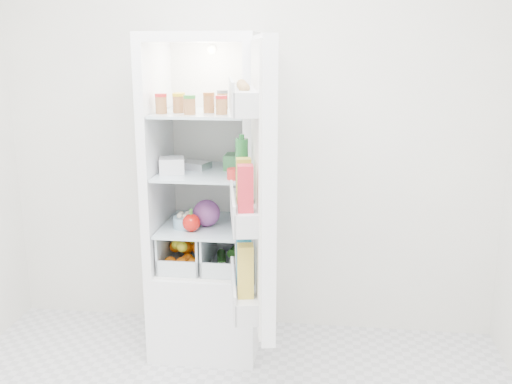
# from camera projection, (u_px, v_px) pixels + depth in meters

# --- Properties ---
(room_walls) EXTENTS (3.02, 3.02, 2.61)m
(room_walls) POSITION_uv_depth(u_px,v_px,m) (187.00, 88.00, 1.87)
(room_walls) COLOR silver
(room_walls) RESTS_ON ground
(refrigerator) EXTENTS (0.60, 0.60, 1.80)m
(refrigerator) POSITION_uv_depth(u_px,v_px,m) (209.00, 234.00, 3.33)
(refrigerator) COLOR white
(refrigerator) RESTS_ON ground
(shelf_low) EXTENTS (0.49, 0.53, 0.01)m
(shelf_low) POSITION_uv_depth(u_px,v_px,m) (207.00, 225.00, 3.25)
(shelf_low) COLOR silver
(shelf_low) RESTS_ON refrigerator
(shelf_mid) EXTENTS (0.49, 0.53, 0.02)m
(shelf_mid) POSITION_uv_depth(u_px,v_px,m) (206.00, 172.00, 3.17)
(shelf_mid) COLOR silver
(shelf_mid) RESTS_ON refrigerator
(shelf_top) EXTENTS (0.49, 0.53, 0.02)m
(shelf_top) POSITION_uv_depth(u_px,v_px,m) (204.00, 113.00, 3.09)
(shelf_top) COLOR silver
(shelf_top) RESTS_ON refrigerator
(crisper_left) EXTENTS (0.23, 0.46, 0.22)m
(crisper_left) POSITION_uv_depth(u_px,v_px,m) (187.00, 246.00, 3.29)
(crisper_left) COLOR silver
(crisper_left) RESTS_ON refrigerator
(crisper_right) EXTENTS (0.23, 0.46, 0.22)m
(crisper_right) POSITION_uv_depth(u_px,v_px,m) (228.00, 248.00, 3.26)
(crisper_right) COLOR silver
(crisper_right) RESTS_ON refrigerator
(condiment_jars) EXTENTS (0.46, 0.34, 0.08)m
(condiment_jars) POSITION_uv_depth(u_px,v_px,m) (200.00, 104.00, 3.02)
(condiment_jars) COLOR #B21919
(condiment_jars) RESTS_ON shelf_top
(squeeze_bottle) EXTENTS (0.05, 0.05, 0.16)m
(squeeze_bottle) POSITION_uv_depth(u_px,v_px,m) (245.00, 96.00, 3.10)
(squeeze_bottle) COLOR white
(squeeze_bottle) RESTS_ON shelf_top
(tub_white) EXTENTS (0.16, 0.16, 0.09)m
(tub_white) POSITION_uv_depth(u_px,v_px,m) (172.00, 165.00, 3.10)
(tub_white) COLOR silver
(tub_white) RESTS_ON shelf_mid
(tin_red) EXTENTS (0.08, 0.08, 0.06)m
(tin_red) POSITION_uv_depth(u_px,v_px,m) (235.00, 174.00, 2.96)
(tin_red) COLOR red
(tin_red) RESTS_ON shelf_mid
(foil_tray) EXTENTS (0.19, 0.16, 0.04)m
(foil_tray) POSITION_uv_depth(u_px,v_px,m) (194.00, 165.00, 3.22)
(foil_tray) COLOR silver
(foil_tray) RESTS_ON shelf_mid
(tub_green) EXTENTS (0.11, 0.15, 0.08)m
(tub_green) POSITION_uv_depth(u_px,v_px,m) (235.00, 162.00, 3.21)
(tub_green) COLOR #3B8245
(tub_green) RESTS_ON shelf_mid
(red_cabbage) EXTENTS (0.15, 0.15, 0.15)m
(red_cabbage) POSITION_uv_depth(u_px,v_px,m) (207.00, 213.00, 3.19)
(red_cabbage) COLOR #4E1C53
(red_cabbage) RESTS_ON shelf_low
(bell_pepper) EXTENTS (0.10, 0.10, 0.10)m
(bell_pepper) POSITION_uv_depth(u_px,v_px,m) (191.00, 223.00, 3.11)
(bell_pepper) COLOR red
(bell_pepper) RESTS_ON shelf_low
(mushroom_bowl) EXTENTS (0.14, 0.14, 0.06)m
(mushroom_bowl) POSITION_uv_depth(u_px,v_px,m) (185.00, 222.00, 3.17)
(mushroom_bowl) COLOR #87AEC9
(mushroom_bowl) RESTS_ON shelf_low
(citrus_pile) EXTENTS (0.20, 0.31, 0.16)m
(citrus_pile) POSITION_uv_depth(u_px,v_px,m) (186.00, 252.00, 3.28)
(citrus_pile) COLOR orange
(citrus_pile) RESTS_ON refrigerator
(veg_pile) EXTENTS (0.16, 0.30, 0.10)m
(veg_pile) POSITION_uv_depth(u_px,v_px,m) (229.00, 256.00, 3.27)
(veg_pile) COLOR #224E1A
(veg_pile) RESTS_ON refrigerator
(fridge_door) EXTENTS (0.27, 0.60, 1.30)m
(fridge_door) POSITION_uv_depth(u_px,v_px,m) (257.00, 191.00, 2.57)
(fridge_door) COLOR white
(fridge_door) RESTS_ON refrigerator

